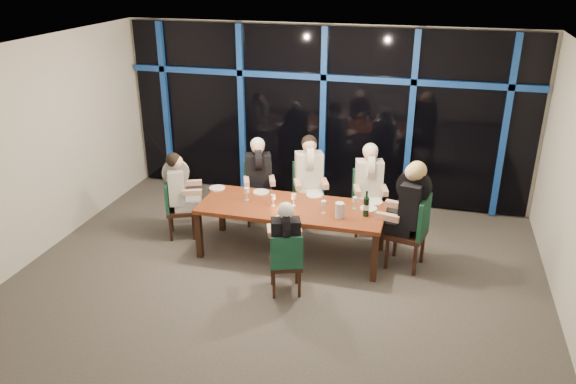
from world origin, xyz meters
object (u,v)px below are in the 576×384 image
Objects in this scene: chair_far_mid at (308,190)px; chair_far_right at (367,198)px; diner_far_left at (258,169)px; diner_far_mid at (309,168)px; diner_end_right at (410,199)px; diner_end_left at (179,183)px; diner_near_mid at (286,234)px; wine_bottle at (366,206)px; chair_end_right at (414,229)px; chair_end_left at (175,205)px; chair_far_left at (258,189)px; chair_near_mid at (286,261)px; water_pitcher at (339,210)px; dining_table at (292,211)px; diner_far_right at (369,176)px.

chair_far_mid is 0.94m from chair_far_right.
diner_far_mid is at bearing -14.59° from diner_far_left.
diner_end_right reaches higher than diner_far_mid.
diner_near_mid is (1.95, -1.09, -0.05)m from diner_end_left.
diner_far_left is 2.60× the size of wine_bottle.
diner_end_right is (-0.09, 0.02, 0.42)m from chair_end_right.
diner_end_left reaches higher than chair_end_left.
chair_far_right is at bearing 95.70° from wine_bottle.
chair_end_right is at bearing -40.04° from diner_far_left.
chair_far_left is 1.11× the size of chair_near_mid.
chair_near_mid is 1.03× the size of diner_near_mid.
chair_near_mid is 3.99× the size of water_pitcher.
chair_end_left is 2.34m from chair_near_mid.
diner_near_mid is at bearing -90.00° from chair_near_mid.
chair_end_right is at bearing -67.46° from chair_far_right.
diner_end_left is (0.07, 0.03, 0.37)m from chair_end_left.
wine_bottle is (0.11, -1.09, 0.34)m from chair_far_right.
chair_end_right is 1.08× the size of diner_far_mid.
wine_bottle is at bearing -2.15° from dining_table.
diner_end_left reaches higher than dining_table.
chair_end_right is (2.50, -0.91, 0.06)m from chair_far_left.
diner_far_right is (0.02, -0.08, 0.39)m from chair_far_right.
dining_table is at bearing -112.53° from diner_far_mid.
wine_bottle is at bearing -98.99° from chair_far_right.
chair_far_right is at bearing -129.55° from chair_near_mid.
wine_bottle is (0.87, 0.94, 0.06)m from diner_near_mid.
chair_far_mid reaches higher than chair_far_left.
chair_far_left is 2.67× the size of wine_bottle.
chair_end_right is at bearing 7.93° from wine_bottle.
chair_near_mid is at bearing 90.00° from diner_near_mid.
diner_end_left is at bearing -163.83° from diner_far_left.
wine_bottle is at bearing -65.98° from diner_far_mid.
chair_far_mid is 1.94m from diner_end_right.
chair_near_mid is (-1.49, -1.10, -0.11)m from chair_end_right.
chair_far_right is at bearing -21.68° from chair_far_mid.
chair_far_right is 1.03× the size of diner_far_right.
chair_far_right reaches higher than water_pitcher.
diner_far_right reaches higher than chair_far_right.
diner_end_left is 1.06× the size of diner_near_mid.
diner_end_left is (-2.71, -0.93, 0.33)m from chair_far_right.
chair_far_right is at bearing -16.69° from diner_far_mid.
chair_end_right is at bearing -65.91° from diner_far_right.
diner_end_right reaches higher than chair_end_right.
diner_near_mid is 1.28m from wine_bottle.
chair_end_left is 2.55× the size of wine_bottle.
diner_near_mid reaches higher than chair_end_right.
chair_near_mid is at bearing -79.11° from dining_table.
diner_end_right is at bearing -113.45° from chair_end_left.
diner_far_left reaches higher than wine_bottle.
diner_end_left is (-3.47, 0.06, 0.29)m from chair_end_right.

